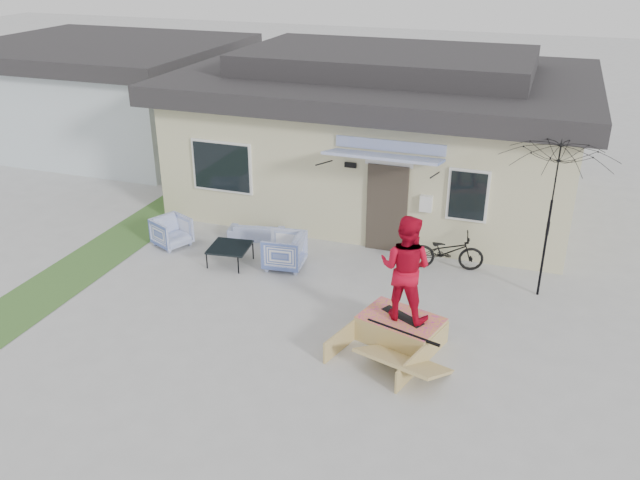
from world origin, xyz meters
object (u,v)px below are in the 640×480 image
(armchair_right, at_px, (284,249))
(skater, at_px, (406,266))
(loveseat, at_px, (256,229))
(patio_umbrella, at_px, (549,217))
(coffee_table, at_px, (230,255))
(bicycle, at_px, (447,247))
(armchair_left, at_px, (172,230))
(skate_ramp, at_px, (401,329))
(skateboard, at_px, (403,316))

(armchair_right, xyz_separation_m, skater, (3.15, -2.02, 1.08))
(loveseat, relative_size, patio_umbrella, 0.54)
(coffee_table, height_order, bicycle, bicycle)
(armchair_left, distance_m, patio_umbrella, 8.51)
(armchair_right, xyz_separation_m, coffee_table, (-1.22, -0.26, -0.22))
(coffee_table, xyz_separation_m, skate_ramp, (4.35, -1.81, 0.02))
(bicycle, bearing_deg, loveseat, 77.02)
(armchair_left, bearing_deg, armchair_right, -68.02)
(loveseat, bearing_deg, armchair_right, 124.81)
(armchair_left, xyz_separation_m, coffee_table, (1.74, -0.41, -0.18))
(coffee_table, height_order, skateboard, skateboard)
(bicycle, relative_size, skater, 0.82)
(patio_umbrella, xyz_separation_m, skater, (-2.29, -2.59, -0.24))
(coffee_table, bearing_deg, skate_ramp, -22.56)
(armchair_right, relative_size, skater, 0.44)
(armchair_left, xyz_separation_m, skate_ramp, (6.09, -2.22, -0.15))
(armchair_right, relative_size, bicycle, 0.54)
(skateboard, bearing_deg, skater, 0.00)
(loveseat, bearing_deg, coffee_table, 79.43)
(patio_umbrella, bearing_deg, loveseat, 174.67)
(loveseat, bearing_deg, armchair_left, 19.78)
(skateboard, xyz_separation_m, skater, (0.00, 0.00, 1.01))
(bicycle, bearing_deg, coffee_table, 94.40)
(armchair_right, distance_m, skater, 3.89)
(coffee_table, xyz_separation_m, skater, (4.36, -1.76, 1.30))
(bicycle, bearing_deg, patio_umbrella, -117.38)
(skateboard, bearing_deg, skate_ramp, -76.28)
(skateboard, bearing_deg, armchair_left, -169.61)
(patio_umbrella, distance_m, skate_ramp, 3.81)
(loveseat, bearing_deg, skater, 132.53)
(armchair_left, height_order, bicycle, bicycle)
(bicycle, height_order, skater, skater)
(bicycle, height_order, patio_umbrella, patio_umbrella)
(patio_umbrella, bearing_deg, skater, -131.48)
(patio_umbrella, relative_size, skateboard, 2.81)
(armchair_right, height_order, skate_ramp, armchair_right)
(skate_ramp, bearing_deg, armchair_right, 162.88)
(armchair_left, height_order, skateboard, armchair_left)
(skater, bearing_deg, skateboard, -0.00)
(loveseat, distance_m, armchair_right, 1.72)
(coffee_table, xyz_separation_m, patio_umbrella, (6.65, 0.83, 1.53))
(skate_ramp, xyz_separation_m, skater, (0.01, 0.05, 1.28))
(skater, bearing_deg, loveseat, -28.70)
(armchair_right, distance_m, coffee_table, 1.26)
(bicycle, relative_size, skateboard, 1.85)
(armchair_right, height_order, skater, skater)
(armchair_left, xyz_separation_m, patio_umbrella, (8.39, 0.41, 1.36))
(coffee_table, bearing_deg, loveseat, 90.66)
(armchair_left, height_order, patio_umbrella, patio_umbrella)
(loveseat, relative_size, coffee_table, 1.54)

